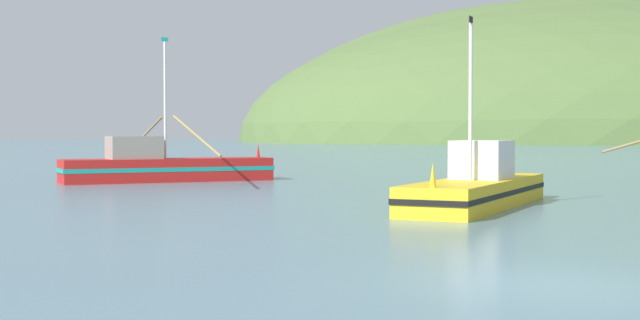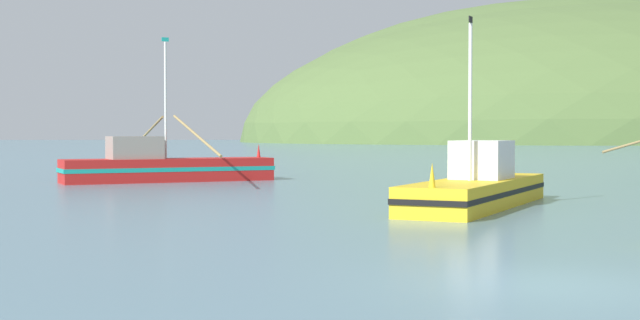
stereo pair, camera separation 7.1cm
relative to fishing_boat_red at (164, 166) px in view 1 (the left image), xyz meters
The scene contains 5 objects.
ground_plane 31.90m from the fishing_boat_red, 73.72° to the right, with size 600.00×600.00×0.00m, color slate.
hill_mid_right 226.00m from the fishing_boat_red, 64.35° to the left, with size 185.34×148.27×79.82m, color #516B38.
hill_far_right 217.20m from the fishing_boat_red, 62.93° to the left, with size 195.23×156.19×73.07m, color #516B38.
fishing_boat_red is the anchor object (origin of this frame).
fishing_boat_yellow 19.76m from the fishing_boat_red, 53.59° to the right, with size 7.10×10.05×6.10m.
Camera 1 is at (-4.67, -13.62, 2.42)m, focal length 49.56 mm.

